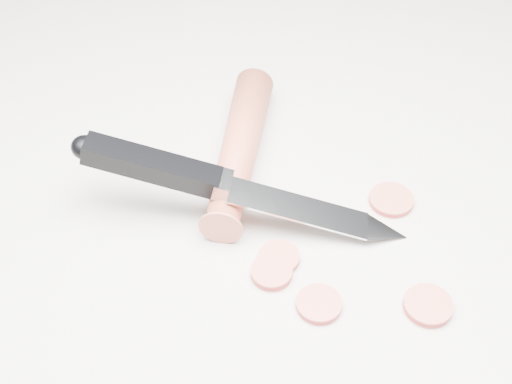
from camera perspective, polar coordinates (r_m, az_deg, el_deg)
ground at (r=0.59m, az=3.02°, el=-2.08°), size 2.40×2.40×0.00m
carrot at (r=0.62m, az=-1.33°, el=3.50°), size 0.15×0.15×0.03m
carrot_slice_0 at (r=0.61m, az=10.77°, el=-0.62°), size 0.04×0.04×0.01m
carrot_slice_1 at (r=0.55m, az=1.27°, el=-6.46°), size 0.03×0.03×0.01m
carrot_slice_2 at (r=0.56m, az=1.85°, el=-5.28°), size 0.03×0.03×0.01m
carrot_slice_3 at (r=0.53m, az=5.06°, el=-8.92°), size 0.03×0.03×0.01m
carrot_slice_4 at (r=0.55m, az=13.60°, el=-8.82°), size 0.04×0.04×0.01m
kitchen_knife at (r=0.56m, az=-1.14°, el=0.44°), size 0.21×0.21×0.07m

